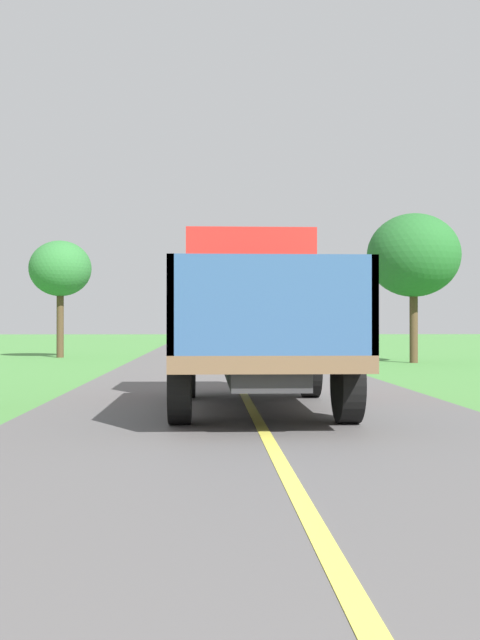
{
  "coord_description": "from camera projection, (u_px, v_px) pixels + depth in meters",
  "views": [
    {
      "loc": [
        -0.66,
        0.9,
        1.32
      ],
      "look_at": [
        -0.03,
        15.0,
        1.4
      ],
      "focal_mm": 42.38,
      "sensor_mm": 36.0,
      "label": 1
    }
  ],
  "objects": [
    {
      "name": "roadside_tree_mid_right",
      "position": [
        60.0,
        269.0,
        29.92
      ],
      "size": [
        2.45,
        2.45,
        4.64
      ],
      "color": "#4C3823",
      "rests_on": "ground"
    },
    {
      "name": "roadside_tree_near_left",
      "position": [
        414.0,
        256.0,
        25.82
      ],
      "size": [
        3.17,
        3.17,
        5.11
      ],
      "color": "#4C3823",
      "rests_on": "ground"
    },
    {
      "name": "banana_truck_near",
      "position": [
        253.0,
        315.0,
        11.94
      ],
      "size": [
        2.38,
        5.82,
        2.8
      ],
      "color": "#2D2D30",
      "rests_on": "road_surface"
    }
  ]
}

